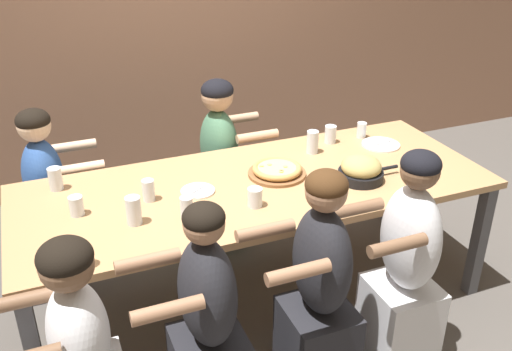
{
  "coord_description": "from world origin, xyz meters",
  "views": [
    {
      "loc": [
        -1.05,
        -2.58,
        2.24
      ],
      "look_at": [
        0.0,
        0.0,
        0.83
      ],
      "focal_mm": 40.0,
      "sensor_mm": 36.0,
      "label": 1
    }
  ],
  "objects_px": {
    "drinking_glass_b": "(134,211)",
    "drinking_glass_e": "(330,135)",
    "drinking_glass_i": "(149,191)",
    "cocktail_glass_blue": "(84,258)",
    "drinking_glass_c": "(312,143)",
    "diner_far_left": "(49,202)",
    "diner_far_center": "(220,168)",
    "empty_plate_a": "(198,191)",
    "skillet_bowl": "(361,170)",
    "drinking_glass_d": "(76,206)",
    "drinking_glass_g": "(55,179)",
    "diner_near_center": "(319,295)",
    "diner_near_midright": "(405,272)",
    "pizza_board_main": "(277,170)",
    "drinking_glass_a": "(187,210)",
    "drinking_glass_h": "(255,197)",
    "drinking_glass_f": "(361,131)",
    "empty_plate_b": "(381,145)",
    "diner_near_midleft": "(208,330)"
  },
  "relations": [
    {
      "from": "drinking_glass_d",
      "to": "drinking_glass_i",
      "type": "xyz_separation_m",
      "value": [
        0.36,
        0.01,
        0.0
      ]
    },
    {
      "from": "drinking_glass_f",
      "to": "drinking_glass_h",
      "type": "distance_m",
      "value": 1.14
    },
    {
      "from": "pizza_board_main",
      "to": "diner_near_midleft",
      "type": "relative_size",
      "value": 0.29
    },
    {
      "from": "drinking_glass_i",
      "to": "diner_near_center",
      "type": "bearing_deg",
      "value": -51.51
    },
    {
      "from": "skillet_bowl",
      "to": "drinking_glass_a",
      "type": "xyz_separation_m",
      "value": [
        -1.01,
        -0.04,
        -0.01
      ]
    },
    {
      "from": "empty_plate_b",
      "to": "drinking_glass_b",
      "type": "xyz_separation_m",
      "value": [
        -1.63,
        -0.35,
        0.07
      ]
    },
    {
      "from": "diner_near_center",
      "to": "cocktail_glass_blue",
      "type": "bearing_deg",
      "value": 73.39
    },
    {
      "from": "drinking_glass_g",
      "to": "diner_near_midright",
      "type": "xyz_separation_m",
      "value": [
        1.52,
        -1.07,
        -0.3
      ]
    },
    {
      "from": "drinking_glass_i",
      "to": "pizza_board_main",
      "type": "bearing_deg",
      "value": 1.25
    },
    {
      "from": "skillet_bowl",
      "to": "drinking_glass_f",
      "type": "distance_m",
      "value": 0.62
    },
    {
      "from": "pizza_board_main",
      "to": "drinking_glass_g",
      "type": "relative_size",
      "value": 2.61
    },
    {
      "from": "empty_plate_a",
      "to": "drinking_glass_i",
      "type": "xyz_separation_m",
      "value": [
        -0.26,
        0.01,
        0.05
      ]
    },
    {
      "from": "cocktail_glass_blue",
      "to": "drinking_glass_a",
      "type": "bearing_deg",
      "value": 22.08
    },
    {
      "from": "drinking_glass_b",
      "to": "drinking_glass_e",
      "type": "xyz_separation_m",
      "value": [
        1.36,
        0.51,
        -0.02
      ]
    },
    {
      "from": "diner_far_center",
      "to": "drinking_glass_c",
      "type": "bearing_deg",
      "value": 43.09
    },
    {
      "from": "empty_plate_b",
      "to": "drinking_glass_i",
      "type": "height_order",
      "value": "drinking_glass_i"
    },
    {
      "from": "empty_plate_b",
      "to": "drinking_glass_i",
      "type": "xyz_separation_m",
      "value": [
        -1.52,
        -0.15,
        0.05
      ]
    },
    {
      "from": "cocktail_glass_blue",
      "to": "diner_near_center",
      "type": "xyz_separation_m",
      "value": [
        0.99,
        -0.3,
        -0.28
      ]
    },
    {
      "from": "drinking_glass_f",
      "to": "diner_far_left",
      "type": "distance_m",
      "value": 2.02
    },
    {
      "from": "drinking_glass_b",
      "to": "drinking_glass_c",
      "type": "distance_m",
      "value": 1.25
    },
    {
      "from": "empty_plate_a",
      "to": "drinking_glass_d",
      "type": "distance_m",
      "value": 0.63
    },
    {
      "from": "empty_plate_a",
      "to": "drinking_glass_b",
      "type": "distance_m",
      "value": 0.43
    },
    {
      "from": "drinking_glass_e",
      "to": "skillet_bowl",
      "type": "bearing_deg",
      "value": -100.4
    },
    {
      "from": "drinking_glass_e",
      "to": "diner_near_midleft",
      "type": "height_order",
      "value": "diner_near_midleft"
    },
    {
      "from": "drinking_glass_e",
      "to": "drinking_glass_i",
      "type": "bearing_deg",
      "value": -165.9
    },
    {
      "from": "drinking_glass_i",
      "to": "diner_near_center",
      "type": "height_order",
      "value": "diner_near_center"
    },
    {
      "from": "diner_far_left",
      "to": "diner_far_center",
      "type": "relative_size",
      "value": 0.96
    },
    {
      "from": "skillet_bowl",
      "to": "drinking_glass_h",
      "type": "height_order",
      "value": "skillet_bowl"
    },
    {
      "from": "drinking_glass_a",
      "to": "drinking_glass_h",
      "type": "distance_m",
      "value": 0.36
    },
    {
      "from": "drinking_glass_h",
      "to": "diner_far_center",
      "type": "height_order",
      "value": "diner_far_center"
    },
    {
      "from": "empty_plate_a",
      "to": "drinking_glass_c",
      "type": "height_order",
      "value": "drinking_glass_c"
    },
    {
      "from": "drinking_glass_c",
      "to": "diner_far_left",
      "type": "distance_m",
      "value": 1.66
    },
    {
      "from": "drinking_glass_h",
      "to": "diner_near_midright",
      "type": "bearing_deg",
      "value": -39.96
    },
    {
      "from": "diner_near_midright",
      "to": "diner_far_left",
      "type": "bearing_deg",
      "value": 47.35
    },
    {
      "from": "skillet_bowl",
      "to": "drinking_glass_d",
      "type": "relative_size",
      "value": 3.61
    },
    {
      "from": "skillet_bowl",
      "to": "drinking_glass_d",
      "type": "bearing_deg",
      "value": 172.31
    },
    {
      "from": "skillet_bowl",
      "to": "diner_near_center",
      "type": "relative_size",
      "value": 0.31
    },
    {
      "from": "empty_plate_a",
      "to": "empty_plate_b",
      "type": "height_order",
      "value": "same"
    },
    {
      "from": "cocktail_glass_blue",
      "to": "drinking_glass_f",
      "type": "xyz_separation_m",
      "value": [
        1.85,
        0.78,
        0.0
      ]
    },
    {
      "from": "drinking_glass_g",
      "to": "diner_near_center",
      "type": "xyz_separation_m",
      "value": [
        1.04,
        -1.07,
        -0.3
      ]
    },
    {
      "from": "diner_near_midright",
      "to": "diner_near_midleft",
      "type": "bearing_deg",
      "value": 90.0
    },
    {
      "from": "pizza_board_main",
      "to": "diner_near_center",
      "type": "distance_m",
      "value": 0.84
    },
    {
      "from": "drinking_glass_c",
      "to": "diner_far_left",
      "type": "height_order",
      "value": "diner_far_left"
    },
    {
      "from": "drinking_glass_i",
      "to": "diner_near_midright",
      "type": "height_order",
      "value": "diner_near_midright"
    },
    {
      "from": "empty_plate_b",
      "to": "drinking_glass_d",
      "type": "distance_m",
      "value": 1.89
    },
    {
      "from": "diner_near_center",
      "to": "drinking_glass_c",
      "type": "bearing_deg",
      "value": -24.86
    },
    {
      "from": "skillet_bowl",
      "to": "drinking_glass_b",
      "type": "height_order",
      "value": "skillet_bowl"
    },
    {
      "from": "cocktail_glass_blue",
      "to": "drinking_glass_a",
      "type": "height_order",
      "value": "drinking_glass_a"
    },
    {
      "from": "skillet_bowl",
      "to": "drinking_glass_c",
      "type": "bearing_deg",
      "value": 100.52
    },
    {
      "from": "cocktail_glass_blue",
      "to": "drinking_glass_b",
      "type": "distance_m",
      "value": 0.38
    }
  ]
}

